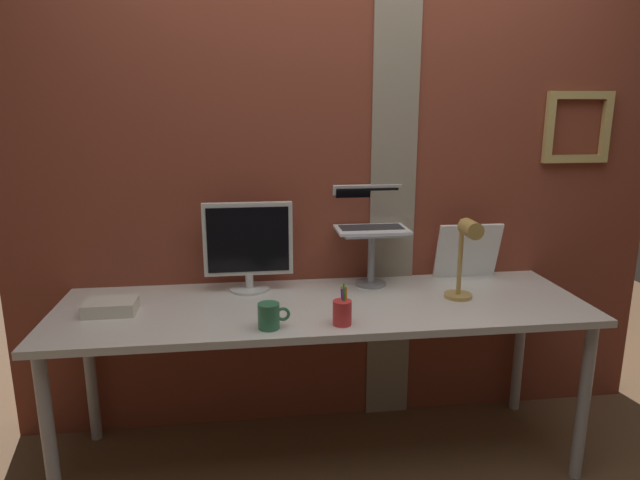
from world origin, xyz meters
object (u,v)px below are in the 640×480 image
whiteboard_panel (468,251)px  pen_cup (342,312)px  coffee_mug (269,316)px  laptop (369,217)px  desk_lamp (466,251)px  monitor (248,243)px

whiteboard_panel → pen_cup: whiteboard_panel is taller
whiteboard_panel → coffee_mug: 1.08m
laptop → coffee_mug: (-0.49, -0.52, -0.26)m
pen_cup → coffee_mug: size_ratio=1.33×
desk_lamp → whiteboard_panel: bearing=65.9°
whiteboard_panel → laptop: bearing=176.7°
pen_cup → monitor: bearing=127.2°
laptop → pen_cup: size_ratio=2.03×
whiteboard_panel → pen_cup: (-0.69, -0.49, -0.09)m
desk_lamp → pen_cup: size_ratio=2.25×
pen_cup → coffee_mug: pen_cup is taller
laptop → whiteboard_panel: laptop is taller
desk_lamp → coffee_mug: desk_lamp is taller
laptop → coffee_mug: 0.76m
monitor → desk_lamp: bearing=-16.8°
laptop → pen_cup: 0.62m
laptop → desk_lamp: laptop is taller
monitor → coffee_mug: monitor is taller
whiteboard_panel → desk_lamp: bearing=-114.1°
monitor → pen_cup: (0.35, -0.45, -0.17)m
whiteboard_panel → coffee_mug: whiteboard_panel is taller
laptop → desk_lamp: size_ratio=0.90×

